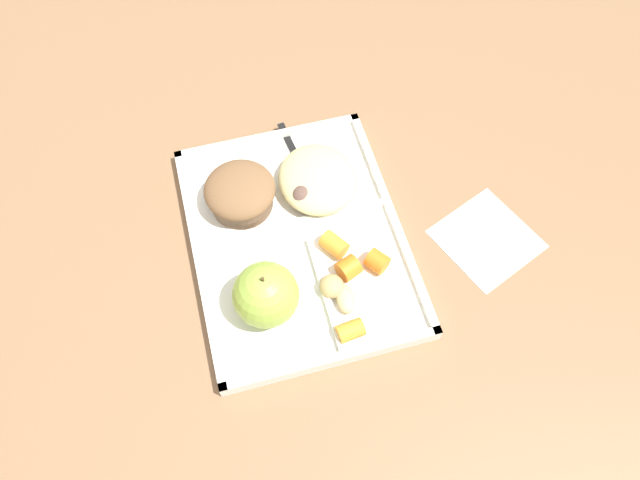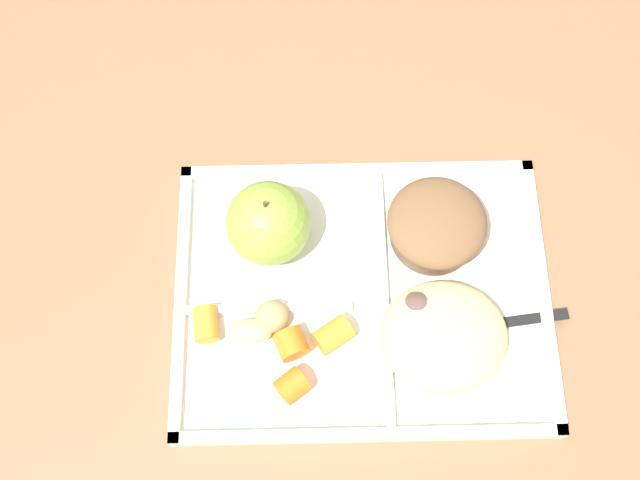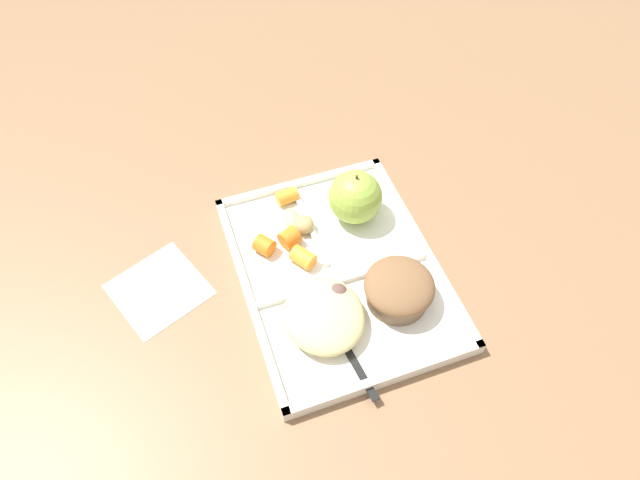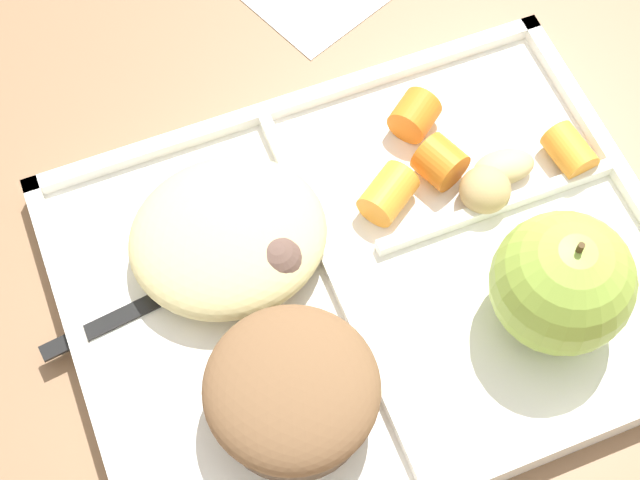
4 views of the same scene
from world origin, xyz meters
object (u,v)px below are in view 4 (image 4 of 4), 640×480
at_px(lunch_tray, 370,280).
at_px(green_apple, 562,283).
at_px(bran_muffin, 292,393).
at_px(plastic_fork, 188,285).

xyz_separation_m(lunch_tray, green_apple, (-0.09, 0.06, 0.04)).
distance_m(lunch_tray, bran_muffin, 0.10).
bearing_deg(lunch_tray, plastic_fork, -18.38).
xyz_separation_m(bran_muffin, plastic_fork, (0.03, -0.09, -0.03)).
bearing_deg(bran_muffin, lunch_tray, -140.62).
relative_size(green_apple, bran_muffin, 0.91).
bearing_deg(green_apple, lunch_tray, -34.17).
height_order(lunch_tray, plastic_fork, lunch_tray).
xyz_separation_m(lunch_tray, plastic_fork, (0.10, -0.03, 0.01)).
height_order(bran_muffin, plastic_fork, bran_muffin).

